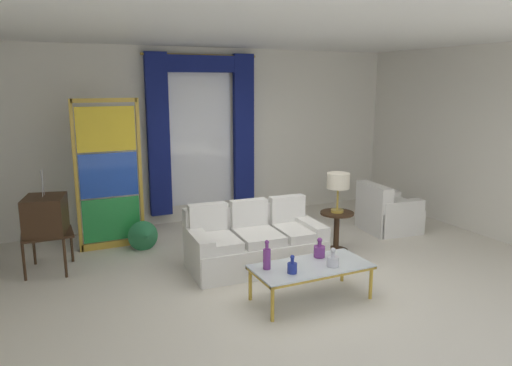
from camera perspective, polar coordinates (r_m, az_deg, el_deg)
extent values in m
plane|color=silver|center=(6.24, 4.26, -10.98)|extent=(16.00, 16.00, 0.00)
cube|color=white|center=(8.60, -5.64, 5.67)|extent=(8.00, 0.12, 3.00)
cube|color=white|center=(8.63, 24.13, 4.72)|extent=(0.12, 7.00, 3.00)
cube|color=white|center=(6.49, 1.07, 17.18)|extent=(8.00, 7.60, 0.04)
cube|color=white|center=(8.46, -6.56, 5.89)|extent=(1.10, 0.02, 2.50)
cylinder|color=gold|center=(8.35, -6.60, 14.81)|extent=(2.00, 0.04, 0.04)
cube|color=navy|center=(8.15, -11.49, 5.51)|extent=(0.36, 0.12, 2.70)
cube|color=navy|center=(8.64, -1.48, 6.09)|extent=(0.36, 0.12, 2.70)
cube|color=navy|center=(8.33, -6.53, 13.86)|extent=(1.80, 0.10, 0.28)
cube|color=white|center=(6.47, -0.01, -8.30)|extent=(1.79, 0.99, 0.38)
cube|color=white|center=(6.73, -1.20, -5.69)|extent=(1.75, 0.29, 0.78)
cube|color=white|center=(6.75, 6.18, -6.68)|extent=(0.25, 0.86, 0.56)
cube|color=white|center=(6.20, -6.79, -8.39)|extent=(0.25, 0.86, 0.56)
cube|color=white|center=(6.57, 4.87, -5.71)|extent=(0.57, 0.77, 0.12)
cube|color=white|center=(6.78, 3.69, -3.19)|extent=(0.52, 0.17, 0.40)
cube|color=white|center=(6.34, 0.16, -6.32)|extent=(0.57, 0.77, 0.12)
cube|color=white|center=(6.56, -0.90, -3.69)|extent=(0.52, 0.17, 0.40)
cube|color=white|center=(6.16, -4.89, -6.93)|extent=(0.57, 0.77, 0.12)
cube|color=white|center=(6.38, -5.77, -4.19)|extent=(0.52, 0.17, 0.40)
cube|color=silver|center=(5.50, 6.55, -9.75)|extent=(1.33, 0.63, 0.02)
cube|color=gold|center=(5.74, 4.98, -8.97)|extent=(1.33, 0.04, 0.03)
cube|color=gold|center=(5.28, 8.25, -10.99)|extent=(1.33, 0.04, 0.03)
cube|color=gold|center=(5.22, 0.38, -11.12)|extent=(0.04, 0.63, 0.03)
cube|color=gold|center=(5.85, 12.00, -8.79)|extent=(0.04, 0.63, 0.03)
cylinder|color=gold|center=(5.53, -0.69, -11.88)|extent=(0.04, 0.04, 0.38)
cylinder|color=gold|center=(6.11, 10.20, -9.70)|extent=(0.04, 0.04, 0.38)
cylinder|color=gold|center=(5.08, 1.96, -14.15)|extent=(0.04, 0.04, 0.38)
cylinder|color=gold|center=(5.71, 13.45, -11.45)|extent=(0.04, 0.04, 0.38)
cylinder|color=#753384|center=(5.32, 1.29, -9.00)|extent=(0.08, 0.08, 0.23)
cylinder|color=#753384|center=(5.27, 1.30, -7.55)|extent=(0.04, 0.04, 0.06)
sphere|color=#753384|center=(5.26, 1.30, -7.03)|extent=(0.05, 0.05, 0.05)
cylinder|color=#753384|center=(5.73, 7.52, -8.06)|extent=(0.13, 0.13, 0.13)
cylinder|color=#753384|center=(5.70, 7.54, -7.20)|extent=(0.05, 0.05, 0.05)
sphere|color=#753384|center=(5.68, 7.55, -6.72)|extent=(0.06, 0.06, 0.06)
cylinder|color=navy|center=(5.25, 4.31, -10.03)|extent=(0.11, 0.11, 0.11)
cylinder|color=navy|center=(5.22, 4.32, -9.21)|extent=(0.04, 0.04, 0.05)
sphere|color=navy|center=(5.20, 4.33, -8.75)|extent=(0.05, 0.05, 0.05)
cylinder|color=silver|center=(5.48, 9.08, -9.17)|extent=(0.13, 0.13, 0.11)
cylinder|color=silver|center=(5.45, 9.11, -8.37)|extent=(0.05, 0.05, 0.05)
sphere|color=silver|center=(5.43, 9.12, -7.87)|extent=(0.06, 0.06, 0.06)
cube|color=#382314|center=(6.79, -23.50, -5.56)|extent=(0.62, 0.54, 0.03)
cylinder|color=#382314|center=(6.66, -25.81, -8.38)|extent=(0.04, 0.04, 0.50)
cylinder|color=#382314|center=(7.17, -24.83, -6.87)|extent=(0.04, 0.04, 0.50)
cylinder|color=#382314|center=(6.56, -21.69, -8.31)|extent=(0.04, 0.04, 0.50)
cylinder|color=#382314|center=(7.08, -21.01, -6.78)|extent=(0.04, 0.04, 0.50)
cube|color=#382314|center=(6.72, -23.68, -3.49)|extent=(0.59, 0.65, 0.48)
cube|color=black|center=(6.77, -25.65, -3.39)|extent=(0.10, 0.39, 0.30)
cylinder|color=gold|center=(6.74, -25.66, -5.10)|extent=(0.02, 0.04, 0.04)
cylinder|color=gold|center=(6.89, -25.37, -4.73)|extent=(0.02, 0.04, 0.04)
cylinder|color=silver|center=(6.63, -23.98, 0.02)|extent=(0.04, 0.13, 0.34)
cylinder|color=silver|center=(6.63, -23.98, 0.02)|extent=(0.04, 0.13, 0.34)
cube|color=white|center=(8.30, 15.55, -4.08)|extent=(0.88, 0.88, 0.40)
cube|color=white|center=(8.24, 15.64, -2.41)|extent=(0.76, 0.76, 0.10)
cube|color=white|center=(8.08, 13.75, -2.95)|extent=(0.29, 0.82, 0.80)
cube|color=white|center=(8.54, 14.38, -2.96)|extent=(0.75, 0.26, 0.58)
cube|color=white|center=(8.03, 16.86, -4.04)|extent=(0.75, 0.26, 0.58)
cube|color=gold|center=(7.23, -20.56, 0.60)|extent=(0.05, 0.05, 2.20)
cube|color=gold|center=(7.35, -13.57, 1.20)|extent=(0.05, 0.05, 2.20)
cube|color=gold|center=(7.16, -17.56, 9.33)|extent=(0.90, 0.05, 0.06)
cube|color=gold|center=(7.54, -16.55, -6.95)|extent=(0.90, 0.05, 0.10)
cube|color=#238E3D|center=(7.43, -16.73, -4.15)|extent=(0.82, 0.02, 0.64)
cube|color=#1E47B7|center=(7.28, -17.04, 0.90)|extent=(0.82, 0.02, 0.64)
cube|color=yellow|center=(7.19, -17.36, 6.13)|extent=(0.82, 0.02, 0.64)
cylinder|color=beige|center=(7.39, -13.24, -7.31)|extent=(0.16, 0.16, 0.06)
ellipsoid|color=#23419D|center=(7.36, -13.28, -6.50)|extent=(0.18, 0.32, 0.20)
sphere|color=#23419D|center=(7.46, -13.55, -5.38)|extent=(0.09, 0.09, 0.09)
cone|color=gold|center=(7.51, -13.64, -5.26)|extent=(0.02, 0.04, 0.02)
cone|color=#2A7F49|center=(7.16, -13.02, -6.16)|extent=(0.44, 0.40, 0.50)
cylinder|color=#382314|center=(7.00, 9.58, -3.54)|extent=(0.48, 0.48, 0.03)
cylinder|color=#382314|center=(7.08, 9.50, -5.81)|extent=(0.08, 0.08, 0.55)
cylinder|color=#382314|center=(7.17, 9.43, -7.90)|extent=(0.36, 0.36, 0.03)
cylinder|color=#B29338|center=(6.99, 9.59, -3.26)|extent=(0.18, 0.18, 0.04)
cylinder|color=#B29338|center=(6.94, 9.65, -1.67)|extent=(0.03, 0.03, 0.36)
cylinder|color=beige|center=(6.89, 9.72, 0.27)|extent=(0.32, 0.32, 0.22)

